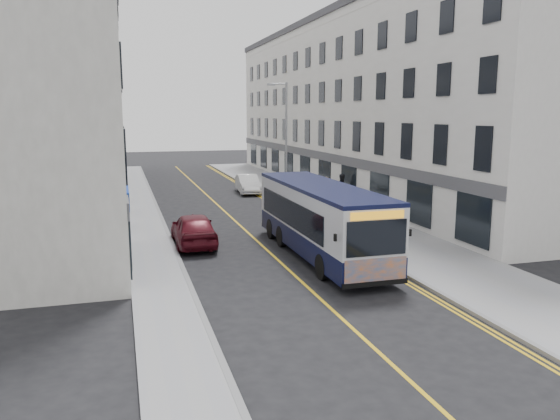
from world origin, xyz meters
TOP-DOWN VIEW (x-y plane):
  - ground at (0.00, 0.00)m, footprint 140.00×140.00m
  - pavement_east at (6.25, 12.00)m, footprint 4.50×64.00m
  - pavement_west at (-5.00, 12.00)m, footprint 2.00×64.00m
  - kerb_east at (4.00, 12.00)m, footprint 0.18×64.00m
  - kerb_west at (-4.00, 12.00)m, footprint 0.18×64.00m
  - road_centre_line at (0.00, 12.00)m, footprint 0.12×64.00m
  - road_dbl_yellow_inner at (3.55, 12.00)m, footprint 0.10×64.00m
  - road_dbl_yellow_outer at (3.75, 12.00)m, footprint 0.10×64.00m
  - terrace_east at (11.50, 21.00)m, footprint 6.00×46.00m
  - terrace_west at (-9.00, 21.00)m, footprint 6.00×46.00m
  - streetlamp at (4.17, 14.00)m, footprint 1.32×0.18m
  - city_bus at (1.92, 1.39)m, footprint 2.49×10.65m
  - bicycle at (4.61, 2.31)m, footprint 2.28×1.49m
  - pedestrian_near at (7.45, 14.89)m, footprint 0.69×0.56m
  - pedestrian_far at (8.00, 13.42)m, footprint 1.02×0.83m
  - car_white at (3.20, 20.65)m, footprint 1.79×4.37m
  - car_maroon at (-3.03, 4.88)m, footprint 1.86×4.56m

SIDE VIEW (x-z plane):
  - ground at x=0.00m, z-range 0.00..0.00m
  - road_centre_line at x=0.00m, z-range 0.00..0.01m
  - road_dbl_yellow_inner at x=3.55m, z-range 0.00..0.01m
  - road_dbl_yellow_outer at x=3.75m, z-range 0.00..0.01m
  - pavement_east at x=6.25m, z-range 0.00..0.12m
  - pavement_west at x=-5.00m, z-range 0.00..0.12m
  - kerb_east at x=4.00m, z-range 0.00..0.13m
  - kerb_west at x=-4.00m, z-range 0.00..0.13m
  - bicycle at x=4.61m, z-range 0.12..1.25m
  - car_white at x=3.20m, z-range 0.00..1.41m
  - car_maroon at x=-3.03m, z-range 0.00..1.55m
  - pedestrian_near at x=7.45m, z-range 0.12..1.76m
  - pedestrian_far at x=8.00m, z-range 0.12..2.09m
  - city_bus at x=1.92m, z-range 0.15..3.24m
  - streetlamp at x=4.17m, z-range 0.38..8.38m
  - terrace_east at x=11.50m, z-range 0.00..13.00m
  - terrace_west at x=-9.00m, z-range 0.00..13.00m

